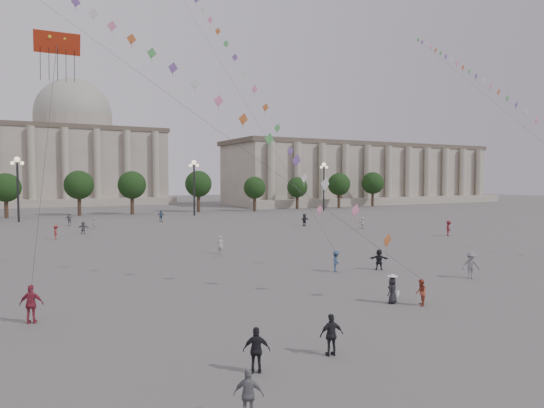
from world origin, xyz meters
name	(u,v)px	position (x,y,z in m)	size (l,w,h in m)	color
ground	(368,319)	(0.00, 0.00, 0.00)	(360.00, 360.00, 0.00)	#5C5A57
hall_east	(363,174)	(75.00, 93.89, 8.43)	(84.00, 26.22, 17.20)	gray
hall_central	(75,153)	(0.00, 129.22, 14.23)	(48.30, 34.30, 35.50)	gray
tree_row	(106,187)	(0.00, 78.00, 5.39)	(137.12, 5.12, 8.00)	#332519
lamp_post_mid_west	(18,177)	(-15.00, 70.00, 7.35)	(2.00, 0.90, 10.65)	#262628
lamp_post_mid_east	(194,177)	(15.00, 70.00, 7.35)	(2.00, 0.90, 10.65)	#262628
lamp_post_far_east	(324,177)	(45.00, 70.00, 7.35)	(2.00, 0.90, 10.65)	#262628
person_crowd_0	(161,216)	(5.60, 59.49, 0.95)	(1.12, 0.46, 1.91)	#345375
person_crowd_3	(379,260)	(9.25, 9.95, 0.81)	(1.50, 0.48, 1.61)	black
person_crowd_4	(94,223)	(-5.80, 52.39, 0.86)	(1.60, 0.51, 1.72)	silver
person_crowd_6	(471,265)	(12.81, 4.33, 0.94)	(1.22, 0.70, 1.89)	slate
person_crowd_7	(362,223)	(27.94, 35.29, 0.83)	(1.53, 0.49, 1.65)	white
person_crowd_8	(449,228)	(31.73, 23.22, 0.95)	(1.23, 0.71, 1.91)	maroon
person_crowd_9	(305,220)	(22.63, 42.24, 0.93)	(1.72, 0.55, 1.86)	#222328
person_crowd_12	(83,228)	(-7.89, 46.78, 0.82)	(1.52, 0.48, 1.64)	slate
person_crowd_13	(220,245)	(1.41, 23.28, 0.85)	(0.62, 0.41, 1.70)	#BABAB6
person_crowd_16	(69,220)	(-8.40, 58.91, 0.97)	(1.14, 0.47, 1.94)	slate
person_crowd_17	(56,232)	(-11.39, 42.59, 0.84)	(1.08, 0.62, 1.67)	maroon
tourist_0	(31,304)	(-15.06, 7.16, 0.95)	(1.11, 0.46, 1.90)	maroon
tourist_1	(257,350)	(-8.03, -3.49, 0.85)	(0.99, 0.41, 1.69)	black
tourist_3	(249,394)	(-9.77, -6.47, 0.77)	(0.90, 0.37, 1.53)	slate
tourist_4	(332,335)	(-4.62, -3.35, 0.85)	(0.99, 0.41, 1.69)	black
kite_flyer_0	(421,293)	(4.21, 0.58, 0.74)	(0.72, 0.56, 1.48)	#A03F2B
kite_flyer_1	(336,261)	(5.80, 10.83, 0.80)	(1.04, 0.60, 1.60)	navy
hat_person	(393,289)	(3.16, 1.71, 0.81)	(0.84, 0.67, 1.69)	black
dragon_kite	(57,58)	(-13.56, 8.25, 13.24)	(2.22, 0.86, 12.98)	#B62D13
kite_train_west	(68,4)	(-11.49, 23.29, 20.97)	(30.07, 42.64, 63.95)	#3F3F3F
kite_train_mid	(193,2)	(4.79, 40.21, 29.18)	(2.63, 54.84, 75.64)	#3F3F3F
kite_train_east	(491,90)	(38.82, 23.14, 18.44)	(21.30, 46.66, 60.91)	#3F3F3F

